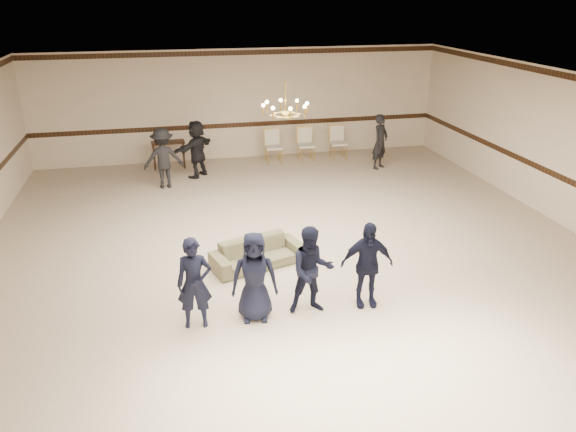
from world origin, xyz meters
name	(u,v)px	position (x,y,z in m)	size (l,w,h in m)	color
room	(298,179)	(0.00, 0.00, 1.60)	(12.01, 14.01, 3.21)	beige
chair_rail	(242,125)	(0.00, 6.99, 1.00)	(12.00, 0.02, 0.14)	#321C0F
crown_molding	(239,53)	(0.00, 6.99, 3.08)	(12.00, 0.02, 0.14)	#321C0F
chandelier	(285,98)	(0.00, 1.00, 2.88)	(0.94, 0.94, 0.89)	#B39239
boy_a	(194,283)	(-2.01, -1.79, 0.72)	(0.53, 0.34, 1.44)	black
boy_b	(254,277)	(-1.11, -1.79, 0.72)	(0.70, 0.46, 1.44)	black
boy_c	(312,271)	(-0.21, -1.79, 0.72)	(0.70, 0.55, 1.44)	black
boy_d	(367,264)	(0.69, -1.79, 0.72)	(0.84, 0.35, 1.44)	black
settee	(257,253)	(-0.77, -0.08, 0.25)	(1.70, 0.67, 0.50)	#686345
adult_left	(163,158)	(-2.36, 4.72, 0.77)	(1.00, 0.58, 1.55)	black
adult_mid	(197,149)	(-1.46, 5.42, 0.77)	(1.44, 0.46, 1.55)	black
adult_right	(380,142)	(3.64, 5.02, 0.77)	(0.56, 0.37, 1.55)	black
banquet_chair_left	(273,147)	(0.79, 6.18, 0.49)	(0.47, 0.47, 0.98)	beige
banquet_chair_mid	(306,145)	(1.79, 6.18, 0.49)	(0.47, 0.47, 0.98)	beige
banquet_chair_right	(338,143)	(2.79, 6.18, 0.49)	(0.47, 0.47, 0.98)	beige
console_table	(169,155)	(-2.21, 6.38, 0.39)	(0.93, 0.39, 0.78)	#352011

